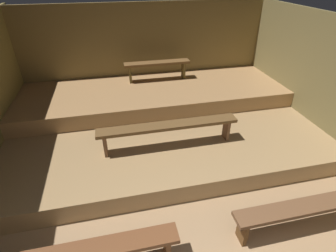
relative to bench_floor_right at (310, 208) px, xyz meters
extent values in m
cube|color=#A17D57|center=(-1.35, 1.59, -0.39)|extent=(6.44, 6.26, 0.08)
cube|color=olive|center=(-1.35, 4.35, 0.77)|extent=(6.44, 0.06, 2.25)
cube|color=#A48155|center=(-1.35, 2.52, -0.19)|extent=(5.64, 3.60, 0.32)
cube|color=#A87D4F|center=(-1.35, 3.41, 0.12)|extent=(5.64, 1.82, 0.32)
cube|color=brown|center=(-2.70, 0.00, 0.05)|extent=(2.00, 0.24, 0.05)
cube|color=brown|center=(-1.82, 0.00, -0.17)|extent=(0.05, 0.19, 0.37)
cube|color=brown|center=(0.00, 0.00, 0.05)|extent=(2.00, 0.24, 0.05)
cube|color=brown|center=(-0.88, 0.00, -0.17)|extent=(0.05, 0.19, 0.37)
cube|color=brown|center=(-1.41, 1.71, 0.36)|extent=(2.29, 0.24, 0.05)
cube|color=brown|center=(-2.44, 1.71, 0.15)|extent=(0.05, 0.19, 0.37)
cube|color=brown|center=(-0.39, 1.71, 0.15)|extent=(0.05, 0.19, 0.37)
cube|color=brown|center=(-1.18, 3.87, 0.68)|extent=(1.49, 0.24, 0.05)
cube|color=brown|center=(-1.80, 3.87, 0.47)|extent=(0.05, 0.19, 0.37)
cube|color=brown|center=(-0.56, 3.87, 0.47)|extent=(0.05, 0.19, 0.37)
camera|label=1|loc=(-2.20, -1.73, 2.56)|focal=27.63mm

